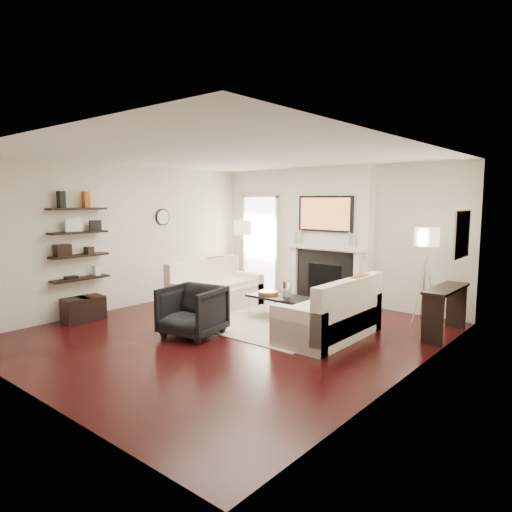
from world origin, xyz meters
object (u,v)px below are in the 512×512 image
Objects in this scene: loveseat_right_base at (329,324)px; armchair at (192,309)px; loveseat_left_base at (217,298)px; lamp_right_shade at (427,237)px; coffee_table at (280,297)px; ottoman_near at (91,307)px; lamp_left_shade at (243,228)px.

loveseat_right_base is 2.06m from armchair.
loveseat_left_base is 2.55m from loveseat_right_base.
armchair is (-1.64, -1.24, 0.21)m from loveseat_right_base.
loveseat_left_base is 3.88m from lamp_right_shade.
lamp_right_shade is (3.33, 1.56, 1.24)m from loveseat_left_base.
ottoman_near is (-2.57, -2.03, -0.20)m from coffee_table.
lamp_right_shade is (3.90, 0.17, 0.00)m from lamp_left_shade.
loveseat_left_base is 1.64× the size of coffee_table.
loveseat_left_base is 4.50× the size of lamp_left_shade.
lamp_right_shade reaches higher than ottoman_near.
loveseat_right_base is 3.71m from lamp_left_shade.
lamp_left_shade is (-3.12, 1.59, 1.24)m from loveseat_right_base.
armchair reaches higher than loveseat_right_base.
loveseat_left_base is at bearing 175.70° from loveseat_right_base.
loveseat_right_base is at bearing -15.77° from coffee_table.
lamp_right_shade is 1.00× the size of ottoman_near.
armchair reaches higher than coffee_table.
loveseat_right_base is at bearing 24.41° from ottoman_near.
lamp_left_shade is at bearing -177.53° from lamp_right_shade.
lamp_right_shade is at bearing 36.18° from coffee_table.
coffee_table is 2.63m from lamp_right_shade.
loveseat_right_base is at bearing -114.00° from lamp_right_shade.
armchair reaches higher than loveseat_left_base.
loveseat_right_base is at bearing 26.66° from armchair.
armchair is 2.16m from ottoman_near.
armchair is at bearing -57.53° from loveseat_left_base.
loveseat_left_base is 4.50× the size of lamp_right_shade.
ottoman_near is (-1.19, -1.89, -0.01)m from loveseat_left_base.
loveseat_right_base is 4.50× the size of ottoman_near.
lamp_left_shade is 3.57m from ottoman_near.
ottoman_near is at bearing -155.59° from loveseat_right_base.
loveseat_right_base is (2.55, -0.19, 0.00)m from loveseat_left_base.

